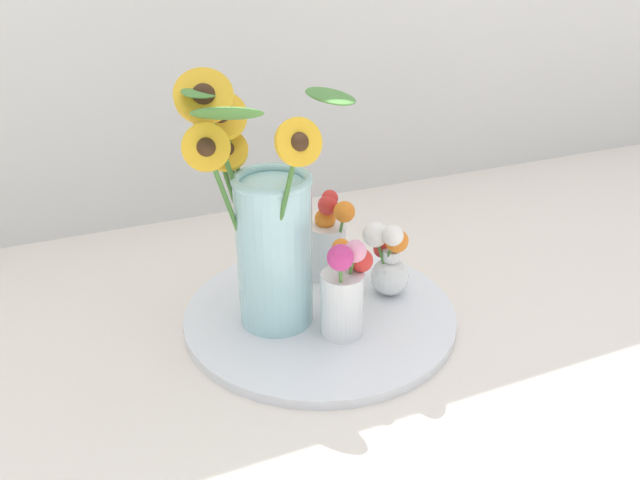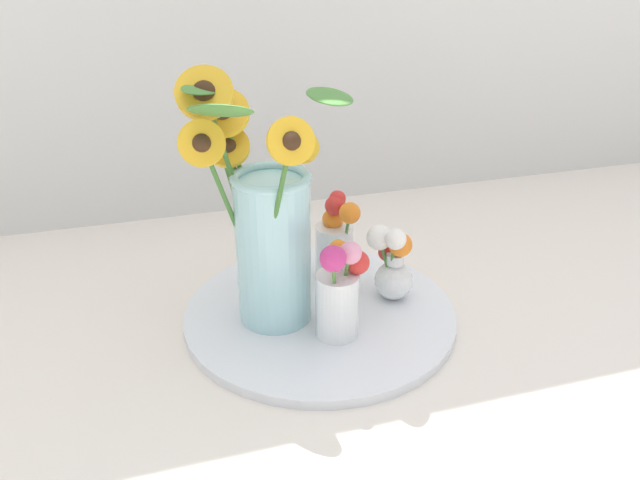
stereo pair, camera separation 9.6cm
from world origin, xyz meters
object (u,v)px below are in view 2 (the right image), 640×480
at_px(serving_tray, 320,314).
at_px(vase_bulb_right, 392,264).
at_px(vase_small_center, 339,292).
at_px(vase_small_back, 335,240).
at_px(mason_jar_sunflowers, 268,226).

height_order(serving_tray, vase_bulb_right, vase_bulb_right).
relative_size(vase_small_center, vase_bulb_right, 1.21).
distance_m(serving_tray, vase_small_back, 0.14).
xyz_separation_m(vase_bulb_right, vase_small_back, (-0.07, 0.09, 0.01)).
bearing_deg(mason_jar_sunflowers, vase_small_back, 33.29).
bearing_deg(vase_small_back, vase_bulb_right, -53.70).
bearing_deg(serving_tray, vase_bulb_right, 1.71).
distance_m(vase_small_center, vase_small_back, 0.18).
bearing_deg(vase_small_center, serving_tray, 96.97).
bearing_deg(mason_jar_sunflowers, vase_bulb_right, -1.20).
xyz_separation_m(mason_jar_sunflowers, vase_small_center, (0.09, -0.08, -0.08)).
xyz_separation_m(vase_small_center, vase_small_back, (0.05, 0.17, -0.00)).
distance_m(vase_bulb_right, vase_small_back, 0.12).
distance_m(serving_tray, mason_jar_sunflowers, 0.19).
relative_size(serving_tray, vase_small_center, 2.66).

